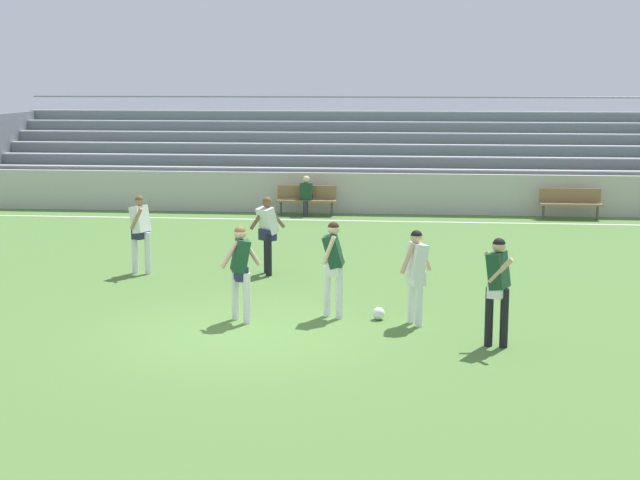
# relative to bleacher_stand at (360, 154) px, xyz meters

# --- Properties ---
(ground_plane) EXTENTS (160.00, 160.00, 0.00)m
(ground_plane) POSITION_rel_bleacher_stand_xyz_m (-0.94, -17.73, -1.50)
(ground_plane) COLOR #517A38
(field_line_sideline) EXTENTS (44.00, 0.12, 0.01)m
(field_line_sideline) POSITION_rel_bleacher_stand_xyz_m (-0.94, -5.55, -1.50)
(field_line_sideline) COLOR white
(field_line_sideline) RESTS_ON ground
(sideline_wall) EXTENTS (48.00, 0.16, 1.24)m
(sideline_wall) POSITION_rel_bleacher_stand_xyz_m (-0.94, -4.02, -0.88)
(sideline_wall) COLOR #BCB7AD
(sideline_wall) RESTS_ON ground
(bleacher_stand) EXTENTS (25.78, 5.92, 3.42)m
(bleacher_stand) POSITION_rel_bleacher_stand_xyz_m (0.00, 0.00, 0.00)
(bleacher_stand) COLOR #B2B2B7
(bleacher_stand) RESTS_ON ground
(bench_near_bin) EXTENTS (1.80, 0.40, 0.90)m
(bench_near_bin) POSITION_rel_bleacher_stand_xyz_m (-1.35, -4.58, -0.95)
(bench_near_bin) COLOR olive
(bench_near_bin) RESTS_ON ground
(bench_centre_sideline) EXTENTS (1.80, 0.40, 0.90)m
(bench_centre_sideline) POSITION_rel_bleacher_stand_xyz_m (6.48, -4.58, -0.95)
(bench_centre_sideline) COLOR olive
(bench_centre_sideline) RESTS_ON ground
(spectator_seated) EXTENTS (0.36, 0.42, 1.21)m
(spectator_seated) POSITION_rel_bleacher_stand_xyz_m (-1.35, -4.70, -0.80)
(spectator_seated) COLOR #2D2D38
(spectator_seated) RESTS_ON ground
(player_dark_overlapping) EXTENTS (0.39, 0.46, 1.69)m
(player_dark_overlapping) POSITION_rel_bleacher_stand_xyz_m (0.48, -16.61, -0.49)
(player_dark_overlapping) COLOR white
(player_dark_overlapping) RESTS_ON ground
(player_white_dropping_back) EXTENTS (0.56, 0.48, 1.63)m
(player_white_dropping_back) POSITION_rel_bleacher_stand_xyz_m (1.91, -16.97, -0.53)
(player_white_dropping_back) COLOR white
(player_white_dropping_back) RESTS_ON ground
(player_dark_wide_left) EXTENTS (0.44, 0.62, 1.72)m
(player_dark_wide_left) POSITION_rel_bleacher_stand_xyz_m (3.16, -18.16, -0.47)
(player_dark_wide_left) COLOR black
(player_dark_wide_left) RESTS_ON ground
(player_white_pressing_high) EXTENTS (0.74, 0.52, 1.67)m
(player_white_pressing_high) POSITION_rel_bleacher_stand_xyz_m (-1.21, -13.17, -0.51)
(player_white_pressing_high) COLOR black
(player_white_pressing_high) RESTS_ON ground
(player_dark_wide_right) EXTENTS (0.66, 0.46, 1.66)m
(player_dark_wide_right) POSITION_rel_bleacher_stand_xyz_m (-1.07, -17.04, -0.51)
(player_dark_wide_right) COLOR white
(player_dark_wide_right) RESTS_ON ground
(player_white_challenging) EXTENTS (0.42, 0.60, 1.69)m
(player_white_challenging) POSITION_rel_bleacher_stand_xyz_m (-3.91, -13.36, -0.49)
(player_white_challenging) COLOR white
(player_white_challenging) RESTS_ON ground
(soccer_ball) EXTENTS (0.22, 0.22, 0.22)m
(soccer_ball) POSITION_rel_bleacher_stand_xyz_m (1.28, -16.71, -1.39)
(soccer_ball) COLOR white
(soccer_ball) RESTS_ON ground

